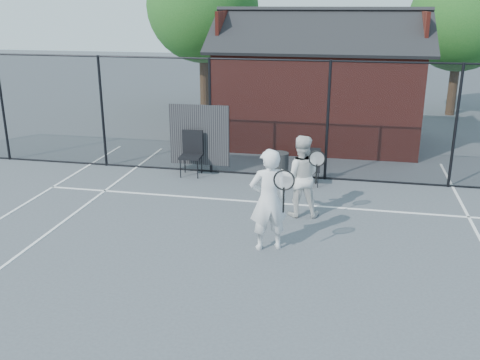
% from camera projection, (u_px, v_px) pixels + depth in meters
% --- Properties ---
extents(ground, '(80.00, 80.00, 0.00)m').
position_uv_depth(ground, '(250.00, 264.00, 9.22)').
color(ground, '#474D52').
rests_on(ground, ground).
extents(court_lines, '(11.02, 18.00, 0.01)m').
position_uv_depth(court_lines, '(234.00, 303.00, 7.99)').
color(court_lines, white).
rests_on(court_lines, ground).
extents(fence, '(22.04, 3.00, 3.00)m').
position_uv_depth(fence, '(275.00, 121.00, 13.47)').
color(fence, black).
rests_on(fence, ground).
extents(clubhouse, '(6.50, 4.36, 4.19)m').
position_uv_depth(clubhouse, '(318.00, 92.00, 16.99)').
color(clubhouse, maroon).
rests_on(clubhouse, ground).
extents(tree_left, '(4.48, 4.48, 6.44)m').
position_uv_depth(tree_left, '(203.00, 6.00, 21.33)').
color(tree_left, black).
rests_on(tree_left, ground).
extents(tree_right, '(3.97, 3.97, 5.70)m').
position_uv_depth(tree_right, '(461.00, 19.00, 20.49)').
color(tree_right, black).
rests_on(tree_right, ground).
extents(player_front, '(0.90, 0.73, 1.89)m').
position_uv_depth(player_front, '(269.00, 200.00, 9.50)').
color(player_front, white).
rests_on(player_front, ground).
extents(player_back, '(0.98, 0.76, 1.73)m').
position_uv_depth(player_back, '(300.00, 176.00, 11.08)').
color(player_back, silver).
rests_on(player_back, ground).
extents(chair_left, '(0.57, 0.59, 1.13)m').
position_uv_depth(chair_left, '(191.00, 155.00, 13.79)').
color(chair_left, black).
rests_on(chair_left, ground).
extents(chair_right, '(0.45, 0.46, 0.88)m').
position_uv_depth(chair_right, '(311.00, 168.00, 13.09)').
color(chair_right, black).
rests_on(chair_right, ground).
extents(waste_bin, '(0.55, 0.55, 0.74)m').
position_uv_depth(waste_bin, '(278.00, 167.00, 13.41)').
color(waste_bin, '#262626').
rests_on(waste_bin, ground).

